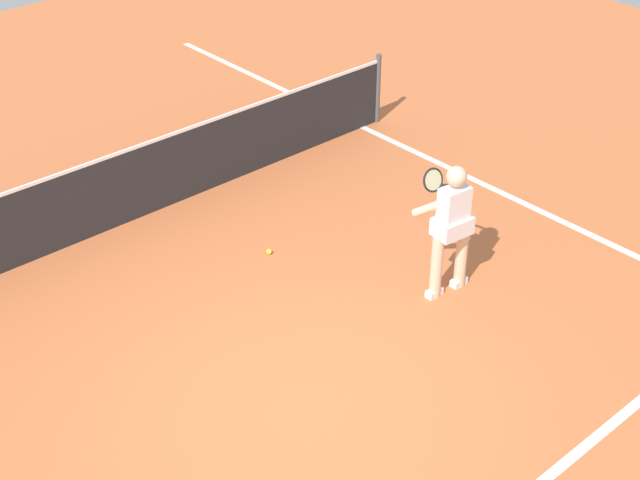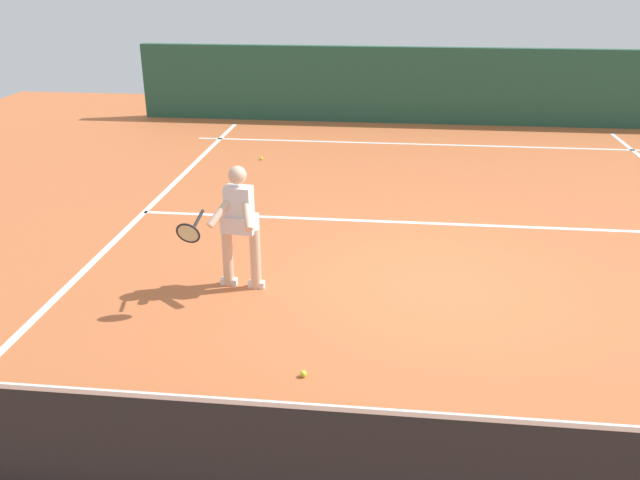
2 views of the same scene
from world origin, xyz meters
name	(u,v)px [view 2 (image 2 of 2)]	position (x,y,z in m)	size (l,w,h in m)	color
ground_plane	(435,283)	(0.00, 0.00, 0.00)	(24.72, 24.72, 0.00)	#C66638
court_back_wall	(419,86)	(0.00, -9.21, 0.93)	(14.13, 0.24, 1.86)	#23513D
baseline_marking	(420,144)	(0.00, -7.01, 0.00)	(10.13, 0.10, 0.01)	white
service_line_marking	(429,223)	(0.00, -2.09, 0.00)	(9.13, 0.10, 0.01)	white
sideline_right_marking	(89,266)	(4.56, 0.00, 0.00)	(0.10, 17.02, 0.01)	white
court_net	(470,473)	(0.00, 3.94, 0.50)	(9.81, 0.08, 1.06)	#4C4C51
tennis_player	(238,223)	(2.41, 0.37, 0.85)	(0.85, 0.91, 1.55)	beige
tennis_ball_near	(261,158)	(3.28, -5.36, 0.03)	(0.07, 0.07, 0.07)	#D1E533
tennis_ball_far	(303,374)	(1.38, 2.21, 0.03)	(0.07, 0.07, 0.07)	#D1E533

